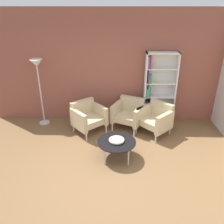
{
  "coord_description": "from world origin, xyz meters",
  "views": [
    {
      "loc": [
        0.18,
        -3.4,
        2.96
      ],
      "look_at": [
        0.07,
        0.84,
        0.95
      ],
      "focal_mm": 36.89,
      "sensor_mm": 36.0,
      "label": 1
    }
  ],
  "objects_px": {
    "armchair_near_window": "(88,116)",
    "armchair_by_bookshelf": "(129,113)",
    "armchair_corner_red": "(156,118)",
    "coffee_table_low": "(117,143)",
    "bookshelf_tall": "(156,90)",
    "decorative_bowl": "(117,140)",
    "floor_lamp_torchiere": "(37,71)"
  },
  "relations": [
    {
      "from": "armchair_near_window",
      "to": "floor_lamp_torchiere",
      "type": "relative_size",
      "value": 0.55
    },
    {
      "from": "armchair_by_bookshelf",
      "to": "coffee_table_low",
      "type": "bearing_deg",
      "value": -77.79
    },
    {
      "from": "bookshelf_tall",
      "to": "decorative_bowl",
      "type": "distance_m",
      "value": 2.0
    },
    {
      "from": "coffee_table_low",
      "to": "armchair_corner_red",
      "type": "xyz_separation_m",
      "value": [
        0.95,
        1.05,
        0.04
      ]
    },
    {
      "from": "coffee_table_low",
      "to": "bookshelf_tall",
      "type": "bearing_deg",
      "value": 58.41
    },
    {
      "from": "coffee_table_low",
      "to": "armchair_corner_red",
      "type": "bearing_deg",
      "value": 47.85
    },
    {
      "from": "armchair_by_bookshelf",
      "to": "floor_lamp_torchiere",
      "type": "height_order",
      "value": "floor_lamp_torchiere"
    },
    {
      "from": "coffee_table_low",
      "to": "armchair_near_window",
      "type": "height_order",
      "value": "armchair_near_window"
    },
    {
      "from": "armchair_by_bookshelf",
      "to": "armchair_corner_red",
      "type": "distance_m",
      "value": 0.7
    },
    {
      "from": "floor_lamp_torchiere",
      "to": "armchair_near_window",
      "type": "bearing_deg",
      "value": -18.34
    },
    {
      "from": "armchair_by_bookshelf",
      "to": "armchair_corner_red",
      "type": "bearing_deg",
      "value": 1.82
    },
    {
      "from": "armchair_near_window",
      "to": "armchair_by_bookshelf",
      "type": "height_order",
      "value": "same"
    },
    {
      "from": "armchair_corner_red",
      "to": "coffee_table_low",
      "type": "bearing_deg",
      "value": -86.76
    },
    {
      "from": "decorative_bowl",
      "to": "armchair_corner_red",
      "type": "height_order",
      "value": "armchair_corner_red"
    },
    {
      "from": "armchair_near_window",
      "to": "floor_lamp_torchiere",
      "type": "height_order",
      "value": "floor_lamp_torchiere"
    },
    {
      "from": "armchair_by_bookshelf",
      "to": "decorative_bowl",
      "type": "bearing_deg",
      "value": -77.79
    },
    {
      "from": "coffee_table_low",
      "to": "decorative_bowl",
      "type": "distance_m",
      "value": 0.06
    },
    {
      "from": "decorative_bowl",
      "to": "armchair_near_window",
      "type": "distance_m",
      "value": 1.32
    },
    {
      "from": "bookshelf_tall",
      "to": "armchair_by_bookshelf",
      "type": "xyz_separation_m",
      "value": [
        -0.71,
        -0.33,
        -0.51
      ]
    },
    {
      "from": "bookshelf_tall",
      "to": "floor_lamp_torchiere",
      "type": "xyz_separation_m",
      "value": [
        -2.99,
        -0.14,
        0.53
      ]
    },
    {
      "from": "armchair_corner_red",
      "to": "decorative_bowl",
      "type": "bearing_deg",
      "value": -86.76
    },
    {
      "from": "coffee_table_low",
      "to": "floor_lamp_torchiere",
      "type": "height_order",
      "value": "floor_lamp_torchiere"
    },
    {
      "from": "coffee_table_low",
      "to": "decorative_bowl",
      "type": "relative_size",
      "value": 2.5
    },
    {
      "from": "bookshelf_tall",
      "to": "coffee_table_low",
      "type": "xyz_separation_m",
      "value": [
        -1.02,
        -1.65,
        -0.55
      ]
    },
    {
      "from": "decorative_bowl",
      "to": "armchair_corner_red",
      "type": "distance_m",
      "value": 1.41
    },
    {
      "from": "decorative_bowl",
      "to": "armchair_by_bookshelf",
      "type": "height_order",
      "value": "armchair_by_bookshelf"
    },
    {
      "from": "coffee_table_low",
      "to": "armchair_by_bookshelf",
      "type": "xyz_separation_m",
      "value": [
        0.3,
        1.32,
        0.04
      ]
    },
    {
      "from": "coffee_table_low",
      "to": "armchair_by_bookshelf",
      "type": "distance_m",
      "value": 1.36
    },
    {
      "from": "coffee_table_low",
      "to": "armchair_by_bookshelf",
      "type": "bearing_deg",
      "value": 77.14
    },
    {
      "from": "bookshelf_tall",
      "to": "armchair_near_window",
      "type": "distance_m",
      "value": 1.9
    },
    {
      "from": "coffee_table_low",
      "to": "floor_lamp_torchiere",
      "type": "distance_m",
      "value": 2.71
    },
    {
      "from": "armchair_by_bookshelf",
      "to": "bookshelf_tall",
      "type": "bearing_deg",
      "value": 49.78
    }
  ]
}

